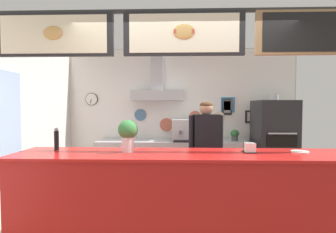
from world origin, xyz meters
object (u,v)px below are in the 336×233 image
Objects in this scene: shop_worker at (206,150)px; napkin_holder at (249,148)px; espresso_machine at (186,130)px; pepper_grinder at (56,139)px; potted_thyme at (213,134)px; pizza_oven at (274,145)px; potted_rosemary at (134,134)px; basil_vase at (128,134)px; condiment_plate at (300,152)px; potted_sage at (235,135)px.

napkin_holder is at bearing 94.64° from shop_worker.
pepper_grinder reaches higher than espresso_machine.
potted_thyme is (0.26, 1.01, 0.13)m from shop_worker.
pizza_oven is 2.65m from potted_rosemary.
pizza_oven is 13.02× the size of napkin_holder.
basil_vase is (-1.23, -2.16, 0.24)m from potted_thyme.
condiment_plate is (0.54, 0.03, -0.04)m from napkin_holder.
potted_thyme is 0.67× the size of basil_vase.
basil_vase is at bearing -108.15° from espresso_machine.
potted_sage is (0.94, 0.00, -0.08)m from espresso_machine.
potted_sage is at bearing 0.20° from espresso_machine.
basil_vase is at bearing -119.68° from potted_thyme.
potted_sage is at bearing 39.99° from pepper_grinder.
potted_thyme is at bearing 45.27° from pepper_grinder.
potted_rosemary is 2.68m from napkin_holder.
potted_thyme is at bearing -115.32° from shop_worker.
potted_sage is at bearing 95.16° from condiment_plate.
pepper_grinder is 1.43× the size of condiment_plate.
napkin_holder is (-0.35, -2.14, 0.10)m from potted_sage.
espresso_machine is at bearing 71.85° from basil_vase.
napkin_holder is (2.11, -0.07, -0.08)m from pepper_grinder.
potted_rosemary is at bearing 135.41° from condiment_plate.
potted_rosemary is (-1.29, 1.01, 0.13)m from shop_worker.
pepper_grinder is (-2.47, -2.07, 0.18)m from potted_sage.
condiment_plate is at bearing -73.97° from potted_thyme.
potted_thyme reaches higher than potted_rosemary.
shop_worker reaches higher than condiment_plate.
potted_sage is at bearing 167.27° from pizza_oven.
pepper_grinder is 2.11m from napkin_holder.
basil_vase reaches higher than pepper_grinder.
potted_sage is (0.67, 1.00, 0.12)m from shop_worker.
potted_rosemary is 3.02m from condiment_plate.
shop_worker is 1.21m from potted_sage.
shop_worker is 9.24× the size of condiment_plate.
pepper_grinder is (-1.79, -1.06, 0.30)m from shop_worker.
pizza_oven reaches higher than potted_rosemary.
condiment_plate is (0.61, -2.11, 0.05)m from potted_thyme.
napkin_holder reaches higher than potted_rosemary.
napkin_holder is (-1.04, -1.99, 0.28)m from pizza_oven.
potted_rosemary is at bearing 76.24° from pepper_grinder.
napkin_holder reaches higher than potted_sage.
espresso_machine is 2.47× the size of potted_rosemary.
napkin_holder is 0.55m from condiment_plate.
basil_vase is (0.82, -0.09, 0.07)m from pepper_grinder.
napkin_holder is at bearing -74.66° from espresso_machine.
shop_worker is 7.50× the size of potted_rosemary.
potted_sage is 1.96m from potted_rosemary.
potted_thyme reaches higher than potted_sage.
napkin_holder is (0.59, -2.14, 0.02)m from espresso_machine.
napkin_holder is at bearing 0.76° from basil_vase.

